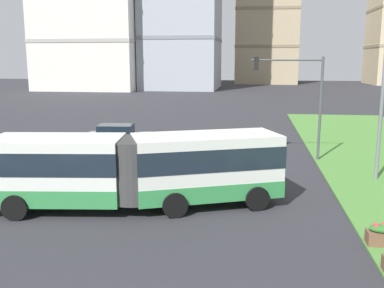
{
  "coord_description": "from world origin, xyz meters",
  "views": [
    {
      "loc": [
        3.38,
        -4.73,
        6.02
      ],
      "look_at": [
        0.59,
        14.92,
        2.2
      ],
      "focal_mm": 40.86,
      "sensor_mm": 36.0,
      "label": 1
    }
  ],
  "objects_px": {
    "articulated_bus": "(138,168)",
    "streetlight_median": "(384,73)",
    "flower_planter_3": "(384,235)",
    "car_grey_wagon": "(118,136)",
    "traffic_light_far_right": "(298,90)"
  },
  "relations": [
    {
      "from": "articulated_bus",
      "to": "streetlight_median",
      "type": "distance_m",
      "value": 12.8
    },
    {
      "from": "flower_planter_3",
      "to": "traffic_light_far_right",
      "type": "relative_size",
      "value": 0.18
    },
    {
      "from": "car_grey_wagon",
      "to": "traffic_light_far_right",
      "type": "xyz_separation_m",
      "value": [
        11.99,
        -2.43,
        3.53
      ]
    },
    {
      "from": "car_grey_wagon",
      "to": "traffic_light_far_right",
      "type": "bearing_deg",
      "value": -11.46
    },
    {
      "from": "car_grey_wagon",
      "to": "flower_planter_3",
      "type": "xyz_separation_m",
      "value": [
        13.75,
        -15.0,
        -0.33
      ]
    },
    {
      "from": "traffic_light_far_right",
      "to": "streetlight_median",
      "type": "relative_size",
      "value": 0.63
    },
    {
      "from": "traffic_light_far_right",
      "to": "car_grey_wagon",
      "type": "bearing_deg",
      "value": 168.54
    },
    {
      "from": "streetlight_median",
      "to": "articulated_bus",
      "type": "bearing_deg",
      "value": -152.62
    },
    {
      "from": "traffic_light_far_right",
      "to": "streetlight_median",
      "type": "distance_m",
      "value": 5.68
    },
    {
      "from": "flower_planter_3",
      "to": "streetlight_median",
      "type": "relative_size",
      "value": 0.11
    },
    {
      "from": "car_grey_wagon",
      "to": "flower_planter_3",
      "type": "distance_m",
      "value": 20.35
    },
    {
      "from": "car_grey_wagon",
      "to": "traffic_light_far_right",
      "type": "distance_m",
      "value": 12.73
    },
    {
      "from": "flower_planter_3",
      "to": "articulated_bus",
      "type": "bearing_deg",
      "value": 162.97
    },
    {
      "from": "car_grey_wagon",
      "to": "traffic_light_far_right",
      "type": "relative_size",
      "value": 0.73
    },
    {
      "from": "articulated_bus",
      "to": "traffic_light_far_right",
      "type": "distance_m",
      "value": 12.46
    }
  ]
}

